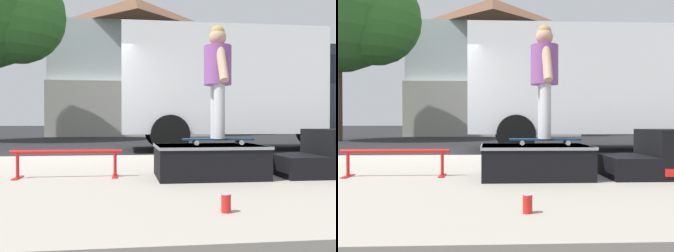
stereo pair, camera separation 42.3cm
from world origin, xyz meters
The scene contains 11 objects.
ground_plane centered at (0.00, 0.00, 0.00)m, with size 140.00×140.00×0.00m, color black.
sidewalk_slab centered at (0.00, -3.00, 0.06)m, with size 50.00×5.00×0.12m, color #A8A093.
skate_box centered at (1.97, -3.32, 0.31)m, with size 1.18×0.80×0.36m.
kicker_ramp centered at (3.32, -3.32, 0.34)m, with size 0.95×0.75×0.53m.
grind_rail centered at (0.42, -3.17, 0.34)m, with size 1.20×0.28×0.31m.
skateboard centered at (2.08, -3.28, 0.53)m, with size 0.79×0.23×0.07m.
skater_kid centered at (2.08, -3.28, 1.29)m, with size 0.31×0.65×1.27m.
soda_can centered at (1.73, -4.88, 0.18)m, with size 0.07×0.07×0.13m.
box_truck centered at (4.45, 2.20, 1.70)m, with size 6.91×2.63×3.05m.
street_tree_main centered at (-4.19, 7.09, 5.28)m, with size 6.12×5.56×8.23m.
house_behind centered at (1.64, 15.19, 4.24)m, with size 9.54×8.23×8.40m.
Camera 2 is at (1.48, -7.30, 0.73)m, focal length 39.00 mm.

